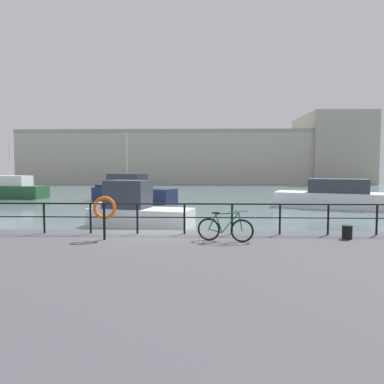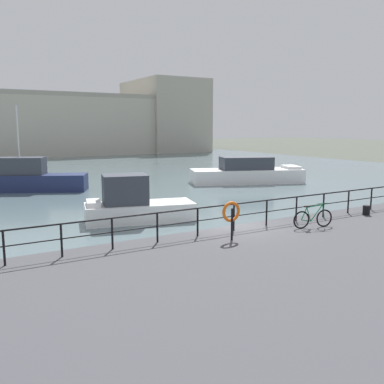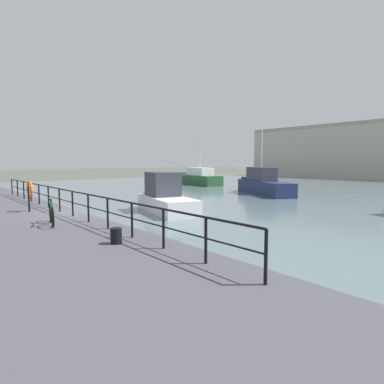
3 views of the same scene
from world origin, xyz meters
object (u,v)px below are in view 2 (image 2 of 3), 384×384
at_px(mooring_bollard, 366,210).
at_px(parked_bicycle, 313,218).
at_px(moored_red_daysailer, 134,204).
at_px(moored_blue_motorboat, 27,178).
at_px(harbor_building, 50,124).
at_px(life_ring_stand, 231,213).
at_px(moored_green_narrowboat, 247,173).

bearing_deg(mooring_bollard, parked_bicycle, -172.41).
xyz_separation_m(moored_red_daysailer, parked_bicycle, (4.29, -8.07, 0.34)).
distance_m(moored_blue_motorboat, moored_red_daysailer, 13.91).
height_order(harbor_building, mooring_bollard, harbor_building).
relative_size(parked_bicycle, life_ring_stand, 1.24).
xyz_separation_m(moored_blue_motorboat, mooring_bollard, (11.23, -21.13, 0.09)).
relative_size(parked_bicycle, mooring_bollard, 3.95).
relative_size(moored_green_narrowboat, life_ring_stand, 7.11).
relative_size(harbor_building, parked_bicycle, 38.08).
relative_size(harbor_building, life_ring_stand, 47.41).
bearing_deg(harbor_building, mooring_bollard, -89.41).
relative_size(moored_green_narrowboat, mooring_bollard, 22.57).
bearing_deg(moored_red_daysailer, moored_blue_motorboat, -63.44).
bearing_deg(moored_green_narrowboat, life_ring_stand, -108.43).
bearing_deg(harbor_building, life_ring_stand, -96.57).
bearing_deg(moored_green_narrowboat, moored_blue_motorboat, -174.48).
bearing_deg(moored_red_daysailer, life_ring_stand, 107.50).
height_order(parked_bicycle, life_ring_stand, life_ring_stand).
xyz_separation_m(harbor_building, moored_red_daysailer, (-7.63, -54.62, -4.23)).
bearing_deg(mooring_bollard, moored_blue_motorboat, 118.00).
xyz_separation_m(parked_bicycle, life_ring_stand, (-3.85, 0.23, 0.59)).
height_order(moored_green_narrowboat, life_ring_stand, moored_green_narrowboat).
distance_m(moored_blue_motorboat, life_ring_stand, 21.72).
distance_m(harbor_building, mooring_bollard, 62.29).
distance_m(harbor_building, moored_red_daysailer, 55.31).
distance_m(harbor_building, moored_green_narrowboat, 46.40).
height_order(parked_bicycle, mooring_bollard, parked_bicycle).
height_order(moored_blue_motorboat, moored_red_daysailer, moored_blue_motorboat).
height_order(harbor_building, parked_bicycle, harbor_building).
distance_m(moored_blue_motorboat, parked_bicycle, 22.84).
bearing_deg(moored_blue_motorboat, parked_bicycle, 134.57).
bearing_deg(harbor_building, moored_red_daysailer, -97.95).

